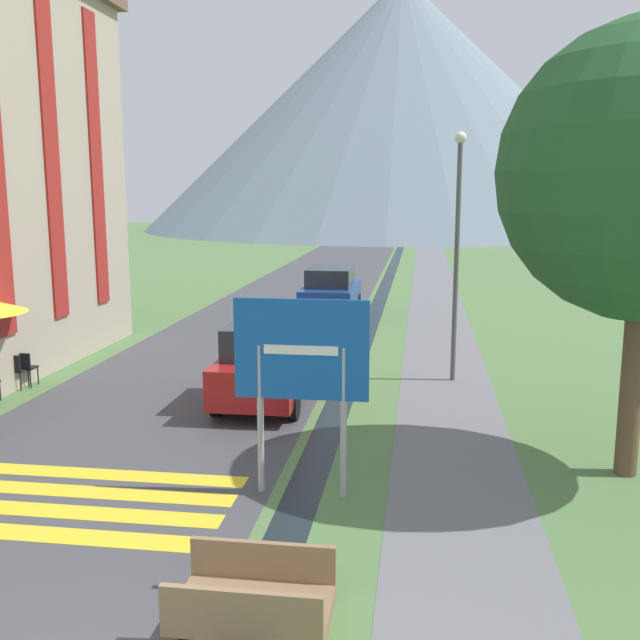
{
  "coord_description": "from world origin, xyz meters",
  "views": [
    {
      "loc": [
        2.92,
        -5.32,
        4.6
      ],
      "look_at": [
        0.74,
        10.0,
        1.82
      ],
      "focal_mm": 40.0,
      "sensor_mm": 36.0,
      "label": 1
    }
  ],
  "objects_px": {
    "footbridge": "(253,601)",
    "parked_car_far": "(331,291)",
    "cafe_chair_far_right": "(15,368)",
    "streetlamp": "(457,239)",
    "cafe_chair_far_left": "(25,366)",
    "parked_car_near": "(267,362)",
    "road_sign": "(301,366)"
  },
  "relations": [
    {
      "from": "road_sign",
      "to": "cafe_chair_far_right",
      "type": "relative_size",
      "value": 3.59
    },
    {
      "from": "cafe_chair_far_left",
      "to": "cafe_chair_far_right",
      "type": "relative_size",
      "value": 1.0
    },
    {
      "from": "footbridge",
      "to": "cafe_chair_far_right",
      "type": "relative_size",
      "value": 2.0
    },
    {
      "from": "footbridge",
      "to": "parked_car_near",
      "type": "bearing_deg",
      "value": 101.22
    },
    {
      "from": "parked_car_far",
      "to": "cafe_chair_far_right",
      "type": "relative_size",
      "value": 5.26
    },
    {
      "from": "parked_car_far",
      "to": "cafe_chair_far_left",
      "type": "distance_m",
      "value": 12.68
    },
    {
      "from": "parked_car_near",
      "to": "cafe_chair_far_left",
      "type": "bearing_deg",
      "value": 176.26
    },
    {
      "from": "cafe_chair_far_left",
      "to": "streetlamp",
      "type": "xyz_separation_m",
      "value": [
        10.15,
        2.08,
        2.98
      ]
    },
    {
      "from": "parked_car_near",
      "to": "parked_car_far",
      "type": "height_order",
      "value": "same"
    },
    {
      "from": "footbridge",
      "to": "cafe_chair_far_left",
      "type": "height_order",
      "value": "cafe_chair_far_left"
    },
    {
      "from": "footbridge",
      "to": "parked_car_far",
      "type": "height_order",
      "value": "parked_car_far"
    },
    {
      "from": "footbridge",
      "to": "parked_car_near",
      "type": "distance_m",
      "value": 8.25
    },
    {
      "from": "parked_car_far",
      "to": "cafe_chair_far_left",
      "type": "bearing_deg",
      "value": -117.99
    },
    {
      "from": "streetlamp",
      "to": "parked_car_near",
      "type": "bearing_deg",
      "value": -149.32
    },
    {
      "from": "parked_car_near",
      "to": "cafe_chair_far_left",
      "type": "height_order",
      "value": "parked_car_near"
    },
    {
      "from": "footbridge",
      "to": "parked_car_near",
      "type": "xyz_separation_m",
      "value": [
        -1.6,
        8.07,
        0.68
      ]
    },
    {
      "from": "footbridge",
      "to": "road_sign",
      "type": "bearing_deg",
      "value": 90.3
    },
    {
      "from": "road_sign",
      "to": "parked_car_near",
      "type": "bearing_deg",
      "value": 108.45
    },
    {
      "from": "footbridge",
      "to": "parked_car_far",
      "type": "relative_size",
      "value": 0.38
    },
    {
      "from": "parked_car_near",
      "to": "cafe_chair_far_left",
      "type": "relative_size",
      "value": 4.6
    },
    {
      "from": "footbridge",
      "to": "parked_car_far",
      "type": "distance_m",
      "value": 19.73
    },
    {
      "from": "parked_car_far",
      "to": "parked_car_near",
      "type": "bearing_deg",
      "value": -89.85
    },
    {
      "from": "parked_car_near",
      "to": "parked_car_far",
      "type": "relative_size",
      "value": 0.87
    },
    {
      "from": "footbridge",
      "to": "cafe_chair_far_left",
      "type": "relative_size",
      "value": 2.0
    },
    {
      "from": "parked_car_near",
      "to": "footbridge",
      "type": "bearing_deg",
      "value": -78.78
    },
    {
      "from": "cafe_chair_far_left",
      "to": "footbridge",
      "type": "bearing_deg",
      "value": -44.31
    },
    {
      "from": "parked_car_near",
      "to": "streetlamp",
      "type": "distance_m",
      "value": 5.5
    },
    {
      "from": "footbridge",
      "to": "cafe_chair_far_right",
      "type": "distance_m",
      "value": 11.27
    },
    {
      "from": "cafe_chair_far_left",
      "to": "parked_car_far",
      "type": "bearing_deg",
      "value": 65.84
    },
    {
      "from": "road_sign",
      "to": "streetlamp",
      "type": "xyz_separation_m",
      "value": [
        2.59,
        7.22,
        1.46
      ]
    },
    {
      "from": "cafe_chair_far_right",
      "to": "streetlamp",
      "type": "distance_m",
      "value": 10.94
    },
    {
      "from": "cafe_chair_far_left",
      "to": "cafe_chair_far_right",
      "type": "distance_m",
      "value": 0.26
    }
  ]
}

